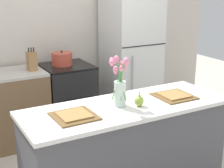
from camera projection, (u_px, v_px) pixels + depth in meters
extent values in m
cube|color=silver|center=(47.00, 26.00, 4.45)|extent=(5.20, 0.08, 2.70)
cube|color=#4C4C51|center=(126.00, 155.00, 3.04)|extent=(1.76, 0.62, 0.87)
cube|color=silver|center=(126.00, 107.00, 2.91)|extent=(1.80, 0.66, 0.03)
cube|color=black|center=(68.00, 100.00, 4.42)|extent=(0.60, 0.60, 0.87)
cube|color=black|center=(67.00, 66.00, 4.29)|extent=(0.60, 0.60, 0.02)
cube|color=black|center=(78.00, 110.00, 4.18)|extent=(0.42, 0.01, 0.29)
cube|color=white|center=(131.00, 57.00, 4.73)|extent=(0.68, 0.64, 1.79)
cube|color=black|center=(145.00, 46.00, 4.40)|extent=(0.67, 0.01, 0.01)
cylinder|color=#B2B5B7|center=(132.00, 85.00, 4.44)|extent=(0.02, 0.02, 0.78)
cylinder|color=silver|center=(120.00, 94.00, 2.86)|extent=(0.10, 0.10, 0.21)
cylinder|color=#569E4C|center=(122.00, 84.00, 2.85)|extent=(0.06, 0.02, 0.26)
ellipsoid|color=pink|center=(124.00, 66.00, 2.82)|extent=(0.05, 0.05, 0.07)
cylinder|color=#569E4C|center=(120.00, 83.00, 2.85)|extent=(0.08, 0.09, 0.26)
ellipsoid|color=pink|center=(122.00, 64.00, 2.85)|extent=(0.04, 0.04, 0.06)
cylinder|color=#569E4C|center=(119.00, 81.00, 2.84)|extent=(0.02, 0.13, 0.30)
ellipsoid|color=pink|center=(116.00, 60.00, 2.84)|extent=(0.05, 0.05, 0.07)
cylinder|color=#569E4C|center=(119.00, 86.00, 2.84)|extent=(0.04, 0.05, 0.23)
ellipsoid|color=pink|center=(116.00, 70.00, 2.81)|extent=(0.05, 0.05, 0.07)
cylinder|color=#569E4C|center=(119.00, 82.00, 2.82)|extent=(0.12, 0.04, 0.30)
ellipsoid|color=pink|center=(112.00, 61.00, 2.76)|extent=(0.05, 0.05, 0.07)
cylinder|color=#569E4C|center=(117.00, 82.00, 2.81)|extent=(0.12, 0.02, 0.30)
ellipsoid|color=pink|center=(112.00, 63.00, 2.73)|extent=(0.04, 0.04, 0.06)
cylinder|color=#569E4C|center=(120.00, 84.00, 2.82)|extent=(0.04, 0.10, 0.26)
ellipsoid|color=pink|center=(121.00, 68.00, 2.73)|extent=(0.03, 0.03, 0.05)
cylinder|color=#569E4C|center=(121.00, 81.00, 2.81)|extent=(0.02, 0.13, 0.31)
ellipsoid|color=pink|center=(126.00, 62.00, 2.71)|extent=(0.05, 0.05, 0.07)
cylinder|color=#569E4C|center=(122.00, 82.00, 2.82)|extent=(0.05, 0.06, 0.32)
ellipsoid|color=pink|center=(127.00, 61.00, 2.75)|extent=(0.04, 0.04, 0.06)
ellipsoid|color=#9EBC47|center=(139.00, 101.00, 2.87)|extent=(0.08, 0.08, 0.09)
cone|color=#9EBC47|center=(139.00, 95.00, 2.85)|extent=(0.04, 0.04, 0.04)
cylinder|color=brown|center=(139.00, 93.00, 2.85)|extent=(0.01, 0.01, 0.02)
cube|color=brown|center=(74.00, 116.00, 2.65)|extent=(0.33, 0.33, 0.01)
cube|color=#A37A42|center=(74.00, 115.00, 2.65)|extent=(0.24, 0.24, 0.01)
cube|color=brown|center=(174.00, 96.00, 3.11)|extent=(0.33, 0.33, 0.01)
cube|color=#A37A42|center=(174.00, 95.00, 3.10)|extent=(0.24, 0.24, 0.01)
cylinder|color=#CC4C38|center=(62.00, 59.00, 4.27)|extent=(0.25, 0.25, 0.15)
cylinder|color=#CC4C38|center=(62.00, 53.00, 4.25)|extent=(0.26, 0.26, 0.01)
sphere|color=black|center=(62.00, 52.00, 4.24)|extent=(0.02, 0.02, 0.02)
cube|color=#A37547|center=(32.00, 61.00, 4.03)|extent=(0.10, 0.14, 0.22)
cylinder|color=black|center=(29.00, 50.00, 3.97)|extent=(0.01, 0.01, 0.05)
cylinder|color=black|center=(31.00, 50.00, 3.99)|extent=(0.01, 0.01, 0.05)
cylinder|color=black|center=(34.00, 49.00, 4.00)|extent=(0.01, 0.01, 0.05)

